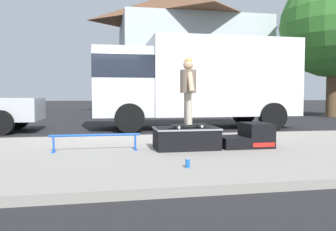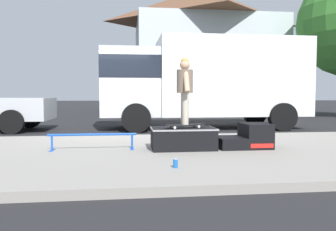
{
  "view_description": "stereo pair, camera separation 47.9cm",
  "coord_description": "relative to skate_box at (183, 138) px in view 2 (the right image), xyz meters",
  "views": [
    {
      "loc": [
        0.05,
        -9.01,
        1.13
      ],
      "look_at": [
        1.38,
        -1.98,
        0.7
      ],
      "focal_mm": 35.46,
      "sensor_mm": 36.0,
      "label": 1
    },
    {
      "loc": [
        0.53,
        -9.09,
        1.13
      ],
      "look_at": [
        1.38,
        -1.98,
        0.7
      ],
      "focal_mm": 35.46,
      "sensor_mm": 36.0,
      "label": 2
    }
  ],
  "objects": [
    {
      "name": "sidewalk_slab",
      "position": [
        -1.55,
        -0.07,
        -0.28
      ],
      "size": [
        50.0,
        5.0,
        0.12
      ],
      "primitive_type": "cube",
      "color": "gray",
      "rests_on": "ground"
    },
    {
      "name": "house_behind",
      "position": [
        4.09,
        16.1,
        3.91
      ],
      "size": [
        9.54,
        8.23,
        8.4
      ],
      "color": "silver",
      "rests_on": "ground"
    },
    {
      "name": "ground_plane",
      "position": [
        -1.55,
        2.93,
        -0.34
      ],
      "size": [
        140.0,
        140.0,
        0.0
      ],
      "primitive_type": "plane",
      "color": "black"
    },
    {
      "name": "soda_can",
      "position": [
        -0.37,
        -1.62,
        -0.15
      ],
      "size": [
        0.07,
        0.07,
        0.13
      ],
      "color": "#1959B2",
      "rests_on": "sidewalk_slab"
    },
    {
      "name": "skater_kid",
      "position": [
        0.02,
        -0.06,
        0.98
      ],
      "size": [
        0.3,
        0.64,
        1.24
      ],
      "color": "#B7AD99",
      "rests_on": "skateboard"
    },
    {
      "name": "skateboard",
      "position": [
        0.02,
        -0.06,
        0.24
      ],
      "size": [
        0.8,
        0.42,
        0.07
      ],
      "color": "black",
      "rests_on": "skate_box"
    },
    {
      "name": "kicker_ramp",
      "position": [
        1.27,
        -0.0,
        -0.02
      ],
      "size": [
        1.0,
        0.68,
        0.47
      ],
      "color": "black",
      "rests_on": "sidewalk_slab"
    },
    {
      "name": "grind_rail",
      "position": [
        -1.69,
        0.1,
        0.02
      ],
      "size": [
        1.63,
        0.28,
        0.31
      ],
      "color": "blue",
      "rests_on": "sidewalk_slab"
    },
    {
      "name": "skate_box",
      "position": [
        0.0,
        0.0,
        0.0
      ],
      "size": [
        1.2,
        0.74,
        0.4
      ],
      "color": "black",
      "rests_on": "sidewalk_slab"
    },
    {
      "name": "box_truck",
      "position": [
        1.54,
        5.13,
        1.37
      ],
      "size": [
        6.91,
        2.63,
        3.05
      ],
      "color": "silver",
      "rests_on": "ground"
    }
  ]
}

